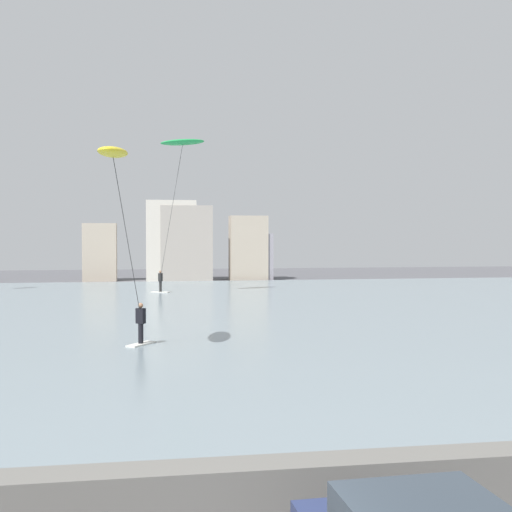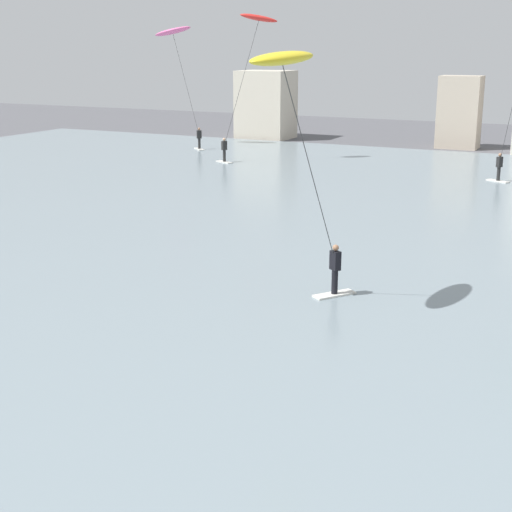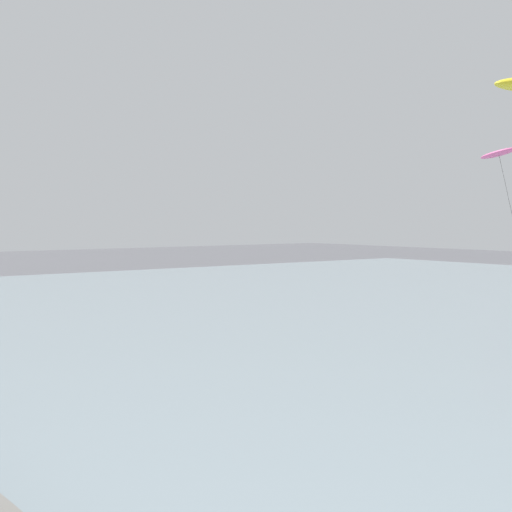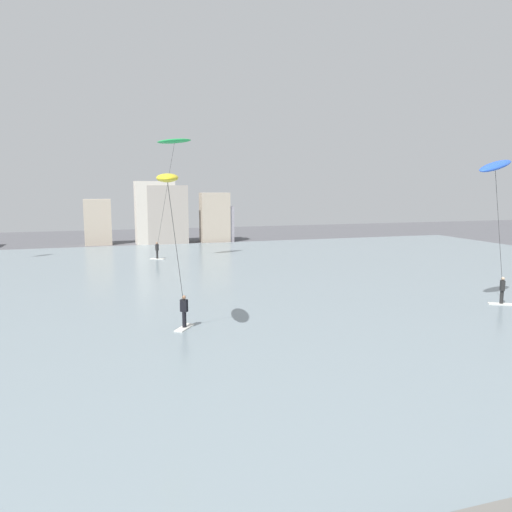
% 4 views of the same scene
% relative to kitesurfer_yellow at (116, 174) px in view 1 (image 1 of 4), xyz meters
% --- Properties ---
extents(seawall_barrier, '(60.00, 0.70, 1.04)m').
position_rel_kitesurfer_yellow_xyz_m(seawall_barrier, '(1.51, -14.79, -6.08)').
color(seawall_barrier, '#66635E').
rests_on(seawall_barrier, ground).
extents(water_bay, '(84.00, 52.00, 0.10)m').
position_rel_kitesurfer_yellow_xyz_m(water_bay, '(1.51, 11.91, -6.55)').
color(water_bay, gray).
rests_on(water_bay, ground).
extents(far_shore_buildings, '(35.05, 4.47, 7.68)m').
position_rel_kitesurfer_yellow_xyz_m(far_shore_buildings, '(0.54, 39.88, -3.33)').
color(far_shore_buildings, beige).
rests_on(far_shore_buildings, ground).
extents(kitesurfer_yellow, '(2.16, 4.32, 7.50)m').
position_rel_kitesurfer_yellow_xyz_m(kitesurfer_yellow, '(0.00, 0.00, 0.00)').
color(kitesurfer_yellow, silver).
rests_on(kitesurfer_yellow, water_bay).
extents(kitesurfer_green, '(4.11, 3.90, 11.39)m').
position_rel_kitesurfer_yellow_xyz_m(kitesurfer_green, '(3.44, 23.68, 3.58)').
color(kitesurfer_green, silver).
rests_on(kitesurfer_green, water_bay).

